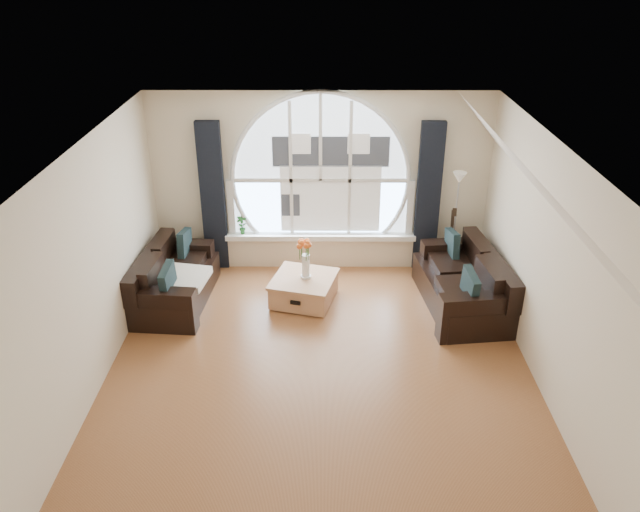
{
  "coord_description": "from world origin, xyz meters",
  "views": [
    {
      "loc": [
        0.03,
        -6.03,
        4.55
      ],
      "look_at": [
        0.0,
        0.9,
        1.05
      ],
      "focal_mm": 35.03,
      "sensor_mm": 36.0,
      "label": 1
    }
  ],
  "objects_px": {
    "vase_flowers": "(306,252)",
    "potted_plant": "(242,224)",
    "guitar": "(450,238)",
    "floor_lamp": "(455,224)",
    "sofa_left": "(175,276)",
    "coffee_chest": "(304,288)",
    "sofa_right": "(462,281)"
  },
  "relations": [
    {
      "from": "vase_flowers",
      "to": "guitar",
      "type": "relative_size",
      "value": 0.66
    },
    {
      "from": "sofa_left",
      "to": "sofa_right",
      "type": "xyz_separation_m",
      "value": [
        3.97,
        -0.12,
        0.0
      ]
    },
    {
      "from": "sofa_right",
      "to": "guitar",
      "type": "bearing_deg",
      "value": 82.03
    },
    {
      "from": "sofa_left",
      "to": "guitar",
      "type": "distance_m",
      "value": 4.11
    },
    {
      "from": "floor_lamp",
      "to": "vase_flowers",
      "type": "bearing_deg",
      "value": -158.17
    },
    {
      "from": "vase_flowers",
      "to": "potted_plant",
      "type": "height_order",
      "value": "vase_flowers"
    },
    {
      "from": "sofa_right",
      "to": "floor_lamp",
      "type": "distance_m",
      "value": 1.1
    },
    {
      "from": "sofa_left",
      "to": "vase_flowers",
      "type": "xyz_separation_m",
      "value": [
        1.82,
        0.02,
        0.36
      ]
    },
    {
      "from": "coffee_chest",
      "to": "guitar",
      "type": "distance_m",
      "value": 2.42
    },
    {
      "from": "guitar",
      "to": "potted_plant",
      "type": "distance_m",
      "value": 3.18
    },
    {
      "from": "sofa_left",
      "to": "coffee_chest",
      "type": "bearing_deg",
      "value": 4.86
    },
    {
      "from": "floor_lamp",
      "to": "potted_plant",
      "type": "distance_m",
      "value": 3.2
    },
    {
      "from": "sofa_left",
      "to": "guitar",
      "type": "relative_size",
      "value": 1.6
    },
    {
      "from": "coffee_chest",
      "to": "vase_flowers",
      "type": "bearing_deg",
      "value": 44.76
    },
    {
      "from": "coffee_chest",
      "to": "sofa_right",
      "type": "bearing_deg",
      "value": 11.52
    },
    {
      "from": "coffee_chest",
      "to": "guitar",
      "type": "relative_size",
      "value": 0.79
    },
    {
      "from": "floor_lamp",
      "to": "potted_plant",
      "type": "relative_size",
      "value": 5.24
    },
    {
      "from": "sofa_right",
      "to": "vase_flowers",
      "type": "xyz_separation_m",
      "value": [
        -2.15,
        0.15,
        0.36
      ]
    },
    {
      "from": "potted_plant",
      "to": "guitar",
      "type": "bearing_deg",
      "value": -1.88
    },
    {
      "from": "vase_flowers",
      "to": "coffee_chest",
      "type": "bearing_deg",
      "value": -150.18
    },
    {
      "from": "coffee_chest",
      "to": "floor_lamp",
      "type": "xyz_separation_m",
      "value": [
        2.23,
        0.9,
        0.6
      ]
    },
    {
      "from": "guitar",
      "to": "potted_plant",
      "type": "bearing_deg",
      "value": -177.82
    },
    {
      "from": "floor_lamp",
      "to": "potted_plant",
      "type": "height_order",
      "value": "floor_lamp"
    },
    {
      "from": "vase_flowers",
      "to": "floor_lamp",
      "type": "height_order",
      "value": "floor_lamp"
    },
    {
      "from": "floor_lamp",
      "to": "sofa_left",
      "type": "bearing_deg",
      "value": -167.35
    },
    {
      "from": "sofa_right",
      "to": "potted_plant",
      "type": "height_order",
      "value": "potted_plant"
    },
    {
      "from": "vase_flowers",
      "to": "sofa_left",
      "type": "bearing_deg",
      "value": -179.31
    },
    {
      "from": "sofa_left",
      "to": "floor_lamp",
      "type": "xyz_separation_m",
      "value": [
        4.02,
        0.9,
        0.4
      ]
    },
    {
      "from": "coffee_chest",
      "to": "potted_plant",
      "type": "height_order",
      "value": "potted_plant"
    },
    {
      "from": "sofa_right",
      "to": "potted_plant",
      "type": "bearing_deg",
      "value": 152.33
    },
    {
      "from": "sofa_left",
      "to": "potted_plant",
      "type": "distance_m",
      "value": 1.39
    },
    {
      "from": "sofa_right",
      "to": "sofa_left",
      "type": "bearing_deg",
      "value": 171.49
    }
  ]
}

